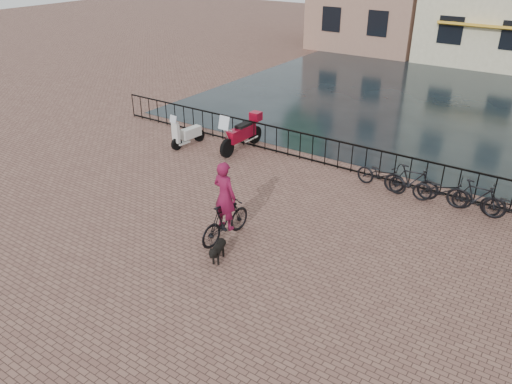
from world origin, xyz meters
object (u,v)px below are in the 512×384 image
Objects in this scene: scooter at (188,128)px; cyclist at (225,206)px; dog at (218,250)px; motorcycle at (241,130)px.

cyclist is at bearing -34.56° from scooter.
cyclist is at bearing 97.52° from dog.
cyclist reaches higher than dog.
cyclist is 6.22m from motorcycle.
scooter reaches higher than dog.
motorcycle reaches higher than scooter.
dog is at bearing -37.40° from scooter.
scooter is at bearing 117.50° from dog.
scooter is at bearing -156.48° from motorcycle.
scooter is at bearing -36.63° from cyclist.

